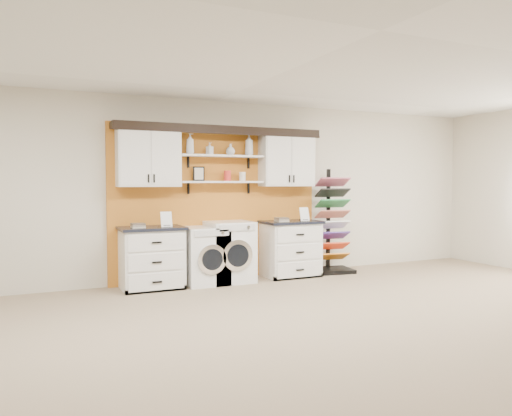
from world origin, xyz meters
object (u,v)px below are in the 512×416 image
base_cabinet_left (152,258)px  base_cabinet_right (290,248)px  sample_rack (332,240)px  washer (205,255)px  dryer (229,252)px

base_cabinet_left → base_cabinet_right: bearing=-0.0°
base_cabinet_right → sample_rack: size_ratio=0.53×
base_cabinet_left → washer: size_ratio=1.06×
dryer → sample_rack: sample_rack is taller
washer → sample_rack: size_ratio=0.49×
base_cabinet_left → dryer: dryer is taller
base_cabinet_left → base_cabinet_right: (2.26, -0.00, 0.01)m
base_cabinet_left → base_cabinet_right: 2.26m
washer → dryer: size_ratio=0.93×
base_cabinet_left → base_cabinet_right: base_cabinet_right is taller
dryer → sample_rack: bearing=1.2°
washer → dryer: 0.40m
base_cabinet_left → washer: 0.80m
base_cabinet_left → base_cabinet_right: size_ratio=0.99×
base_cabinet_right → dryer: 1.07m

